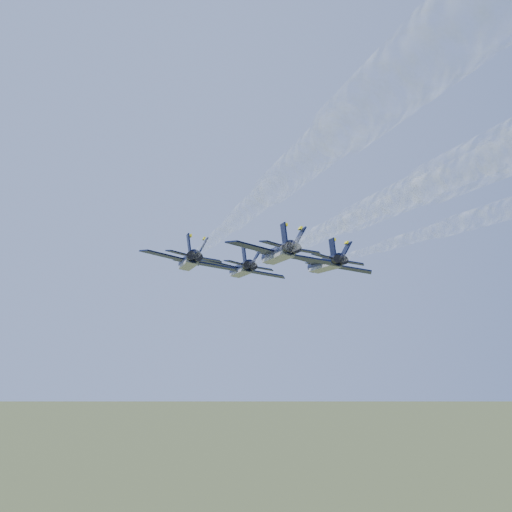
{
  "coord_description": "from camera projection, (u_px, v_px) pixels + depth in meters",
  "views": [
    {
      "loc": [
        -12.16,
        -101.25,
        82.69
      ],
      "look_at": [
        0.9,
        5.63,
        93.74
      ],
      "focal_mm": 55.0,
      "sensor_mm": 36.0,
      "label": 1
    }
  ],
  "objects": [
    {
      "name": "jet_lead",
      "position": [
        241.0,
        269.0,
        117.54
      ],
      "size": [
        13.27,
        17.22,
        4.25
      ],
      "rotation": [
        0.0,
        0.19,
        0.06
      ],
      "color": "black"
    },
    {
      "name": "smoke_trail_lead",
      "position": [
        379.0,
        198.0,
        57.21
      ],
      "size": [
        6.95,
        80.1,
        3.08
      ],
      "rotation": [
        0.0,
        0.19,
        0.06
      ],
      "color": "white"
    },
    {
      "name": "jet_right",
      "position": [
        325.0,
        264.0,
        108.88
      ],
      "size": [
        13.27,
        17.22,
        4.25
      ],
      "rotation": [
        0.0,
        0.19,
        0.06
      ],
      "color": "black"
    },
    {
      "name": "jet_left",
      "position": [
        189.0,
        261.0,
        104.6
      ],
      "size": [
        13.27,
        17.22,
        4.25
      ],
      "rotation": [
        0.0,
        0.19,
        0.06
      ],
      "color": "black"
    },
    {
      "name": "smoke_trail_left",
      "position": [
        295.0,
        158.0,
        44.27
      ],
      "size": [
        6.95,
        80.1,
        3.08
      ],
      "rotation": [
        0.0,
        0.19,
        0.06
      ],
      "color": "white"
    },
    {
      "name": "jet_slot",
      "position": [
        278.0,
        253.0,
        95.09
      ],
      "size": [
        13.27,
        17.22,
        4.25
      ],
      "rotation": [
        0.0,
        0.19,
        0.06
      ],
      "color": "black"
    }
  ]
}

